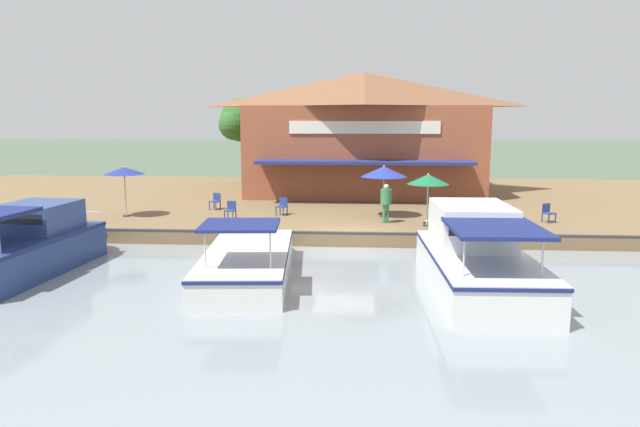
# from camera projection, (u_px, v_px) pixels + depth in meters

# --- Properties ---
(ground_plane) EXTENTS (220.00, 220.00, 0.00)m
(ground_plane) POSITION_uv_depth(u_px,v_px,m) (345.00, 249.00, 23.37)
(ground_plane) COLOR #4C5B47
(quay_deck) EXTENTS (22.00, 56.00, 0.60)m
(quay_deck) POSITION_uv_depth(u_px,v_px,m) (349.00, 202.00, 34.14)
(quay_deck) COLOR brown
(quay_deck) RESTS_ON ground
(quay_edge_fender) EXTENTS (0.20, 50.40, 0.10)m
(quay_edge_fender) POSITION_uv_depth(u_px,v_px,m) (345.00, 233.00, 23.36)
(quay_edge_fender) COLOR #2D2D33
(quay_edge_fender) RESTS_ON quay_deck
(waterfront_restaurant) EXTENTS (11.26, 14.69, 7.51)m
(waterfront_restaurant) POSITION_uv_depth(u_px,v_px,m) (364.00, 131.00, 36.30)
(waterfront_restaurant) COLOR brown
(waterfront_restaurant) RESTS_ON quay_deck
(patio_umbrella_by_entrance) EXTENTS (1.91, 1.91, 2.43)m
(patio_umbrella_by_entrance) POSITION_uv_depth(u_px,v_px,m) (124.00, 171.00, 27.21)
(patio_umbrella_by_entrance) COLOR #B7B7B7
(patio_umbrella_by_entrance) RESTS_ON quay_deck
(patio_umbrella_back_row) EXTENTS (1.82, 1.82, 2.33)m
(patio_umbrella_back_row) POSITION_uv_depth(u_px,v_px,m) (428.00, 179.00, 24.81)
(patio_umbrella_back_row) COLOR #B7B7B7
(patio_umbrella_back_row) RESTS_ON quay_deck
(patio_umbrella_mid_patio_left) EXTENTS (2.19, 2.19, 2.47)m
(patio_umbrella_mid_patio_left) POSITION_uv_depth(u_px,v_px,m) (384.00, 172.00, 27.14)
(patio_umbrella_mid_patio_left) COLOR #B7B7B7
(patio_umbrella_mid_patio_left) RESTS_ON quay_deck
(cafe_chair_under_first_umbrella) EXTENTS (0.57, 0.57, 0.85)m
(cafe_chair_under_first_umbrella) POSITION_uv_depth(u_px,v_px,m) (282.00, 205.00, 27.88)
(cafe_chair_under_first_umbrella) COLOR navy
(cafe_chair_under_first_umbrella) RESTS_ON quay_deck
(cafe_chair_beside_entrance) EXTENTS (0.46, 0.46, 0.85)m
(cafe_chair_beside_entrance) POSITION_uv_depth(u_px,v_px,m) (467.00, 215.00, 25.06)
(cafe_chair_beside_entrance) COLOR navy
(cafe_chair_beside_entrance) RESTS_ON quay_deck
(cafe_chair_facing_river) EXTENTS (0.50, 0.50, 0.85)m
(cafe_chair_facing_river) POSITION_uv_depth(u_px,v_px,m) (231.00, 209.00, 26.73)
(cafe_chair_facing_river) COLOR navy
(cafe_chair_facing_river) RESTS_ON quay_deck
(cafe_chair_mid_patio) EXTENTS (0.57, 0.57, 0.85)m
(cafe_chair_mid_patio) POSITION_uv_depth(u_px,v_px,m) (216.00, 200.00, 29.53)
(cafe_chair_mid_patio) COLOR navy
(cafe_chair_mid_patio) RESTS_ON quay_deck
(cafe_chair_far_corner_seat) EXTENTS (0.59, 0.59, 0.85)m
(cafe_chair_far_corner_seat) POSITION_uv_depth(u_px,v_px,m) (548.00, 212.00, 25.97)
(cafe_chair_far_corner_seat) COLOR navy
(cafe_chair_far_corner_seat) RESTS_ON quay_deck
(person_near_entrance) EXTENTS (0.50, 0.50, 1.78)m
(person_near_entrance) POSITION_uv_depth(u_px,v_px,m) (386.00, 198.00, 25.67)
(person_near_entrance) COLOR #337547
(person_near_entrance) RESTS_ON quay_deck
(motorboat_mid_row) EXTENTS (8.30, 3.14, 2.50)m
(motorboat_mid_row) POSITION_uv_depth(u_px,v_px,m) (473.00, 255.00, 18.27)
(motorboat_mid_row) COLOR white
(motorboat_mid_row) RESTS_ON river_water
(motorboat_nearest_quay) EXTENTS (7.57, 3.23, 2.40)m
(motorboat_nearest_quay) POSITION_uv_depth(u_px,v_px,m) (35.00, 244.00, 19.97)
(motorboat_nearest_quay) COLOR navy
(motorboat_nearest_quay) RESTS_ON river_water
(motorboat_fourth_along) EXTENTS (8.37, 3.28, 2.14)m
(motorboat_fourth_along) POSITION_uv_depth(u_px,v_px,m) (250.00, 257.00, 19.63)
(motorboat_fourth_along) COLOR silver
(motorboat_fourth_along) RESTS_ON river_water
(tree_upstream_bank) EXTENTS (3.38, 3.22, 6.12)m
(tree_upstream_bank) POSITION_uv_depth(u_px,v_px,m) (240.00, 121.00, 41.58)
(tree_upstream_bank) COLOR brown
(tree_upstream_bank) RESTS_ON quay_deck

